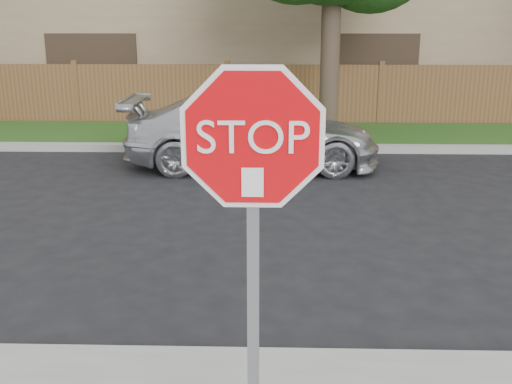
{
  "coord_description": "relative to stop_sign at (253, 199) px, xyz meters",
  "views": [
    {
      "loc": [
        1.19,
        -4.41,
        2.71
      ],
      "look_at": [
        1.09,
        -0.9,
        1.7
      ],
      "focal_mm": 42.0,
      "sensor_mm": 36.0,
      "label": 1
    }
  ],
  "objects": [
    {
      "name": "sedan_right",
      "position": [
        -0.28,
        8.2,
        -1.14
      ],
      "size": [
        4.76,
        1.97,
        1.38
      ],
      "primitive_type": "imported",
      "rotation": [
        0.0,
        0.0,
        1.58
      ],
      "color": "silver",
      "rests_on": "ground"
    },
    {
      "name": "grass_strip",
      "position": [
        -1.09,
        11.28,
        -1.77
      ],
      "size": [
        70.0,
        3.0,
        0.12
      ],
      "primitive_type": "cube",
      "color": "#1E4714",
      "rests_on": "ground"
    },
    {
      "name": "far_curb",
      "position": [
        -1.09,
        9.63,
        -1.75
      ],
      "size": [
        70.0,
        0.3,
        0.15
      ],
      "primitive_type": "cube",
      "color": "gray",
      "rests_on": "ground"
    },
    {
      "name": "stop_sign",
      "position": [
        0.0,
        0.0,
        0.0
      ],
      "size": [
        1.01,
        0.13,
        2.55
      ],
      "color": "gray",
      "rests_on": "sidewalk_near"
    },
    {
      "name": "ground",
      "position": [
        -1.09,
        1.48,
        -1.83
      ],
      "size": [
        90.0,
        90.0,
        0.0
      ],
      "primitive_type": "plane",
      "color": "black",
      "rests_on": "ground"
    },
    {
      "name": "fence",
      "position": [
        -1.09,
        12.88,
        -1.03
      ],
      "size": [
        70.0,
        0.12,
        1.6
      ],
      "primitive_type": "cube",
      "color": "brown",
      "rests_on": "ground"
    }
  ]
}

